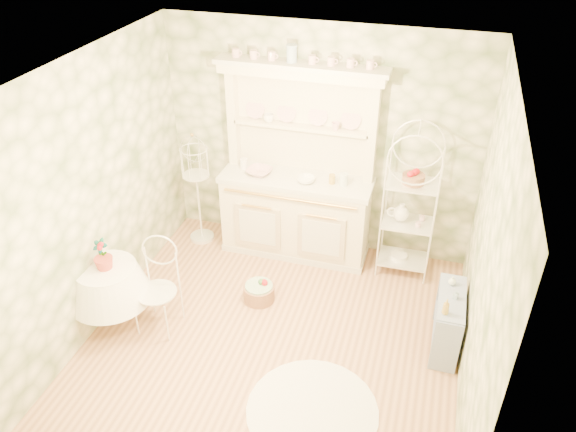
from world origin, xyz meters
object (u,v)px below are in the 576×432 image
(birdcage_stand, at_px, (197,185))
(floor_basket, at_px, (259,292))
(bakers_rack, at_px, (410,201))
(round_table, at_px, (111,295))
(cafe_chair, at_px, (156,289))
(side_shelf, at_px, (448,321))
(kitchen_dresser, at_px, (296,167))

(birdcage_stand, height_order, floor_basket, birdcage_stand)
(bakers_rack, height_order, round_table, bakers_rack)
(cafe_chair, xyz_separation_m, birdcage_stand, (-0.24, 1.59, 0.28))
(floor_basket, bearing_deg, side_shelf, -3.81)
(round_table, height_order, cafe_chair, cafe_chair)
(cafe_chair, bearing_deg, bakers_rack, 24.00)
(bakers_rack, bearing_deg, round_table, -148.67)
(round_table, relative_size, cafe_chair, 0.73)
(bakers_rack, xyz_separation_m, birdcage_stand, (-2.51, -0.07, -0.15))
(kitchen_dresser, height_order, floor_basket, kitchen_dresser)
(birdcage_stand, bearing_deg, bakers_rack, 1.55)
(side_shelf, height_order, cafe_chair, cafe_chair)
(side_shelf, bearing_deg, birdcage_stand, 168.13)
(side_shelf, distance_m, cafe_chair, 2.87)
(side_shelf, distance_m, birdcage_stand, 3.26)
(side_shelf, height_order, round_table, round_table)
(bakers_rack, distance_m, side_shelf, 1.38)
(kitchen_dresser, height_order, cafe_chair, kitchen_dresser)
(kitchen_dresser, distance_m, floor_basket, 1.45)
(side_shelf, relative_size, birdcage_stand, 0.47)
(cafe_chair, bearing_deg, floor_basket, 26.89)
(birdcage_stand, bearing_deg, floor_basket, -40.25)
(round_table, bearing_deg, cafe_chair, 9.47)
(round_table, xyz_separation_m, floor_basket, (1.31, 0.76, -0.25))
(floor_basket, bearing_deg, kitchen_dresser, 82.57)
(side_shelf, height_order, floor_basket, side_shelf)
(cafe_chair, bearing_deg, birdcage_stand, 86.54)
(round_table, bearing_deg, kitchen_dresser, 50.74)
(floor_basket, bearing_deg, bakers_rack, 34.36)
(bakers_rack, height_order, cafe_chair, bakers_rack)
(bakers_rack, xyz_separation_m, round_table, (-2.74, -1.73, -0.57))
(bakers_rack, distance_m, floor_basket, 1.92)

